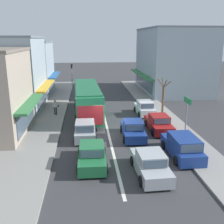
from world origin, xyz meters
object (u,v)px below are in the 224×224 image
object	(u,v)px
street_tree_right	(163,97)
pedestrian_with_handbag_near	(55,106)
directional_road_sign	(187,108)
parked_wagon_kerb_front	(182,146)
sedan_adjacent_lane_trail	(92,155)
sedan_behind_bus_mid	(150,164)
hatchback_behind_bus_near	(85,130)
sedan_queue_gap_filler	(133,130)
parked_sedan_kerb_second	(159,124)
traffic_light_downstreet	(72,73)
city_bus	(87,98)
parked_hatchback_kerb_third	(145,108)

from	to	relation	value
street_tree_right	pedestrian_with_handbag_near	world-z (taller)	street_tree_right
directional_road_sign	parked_wagon_kerb_front	bearing A→B (deg)	-113.97
pedestrian_with_handbag_near	sedan_adjacent_lane_trail	bearing A→B (deg)	-72.85
sedan_behind_bus_mid	hatchback_behind_bus_near	bearing A→B (deg)	121.94
pedestrian_with_handbag_near	sedan_queue_gap_filler	bearing A→B (deg)	-44.61
parked_sedan_kerb_second	traffic_light_downstreet	size ratio (longest dim) A/B	1.00
sedan_behind_bus_mid	directional_road_sign	world-z (taller)	directional_road_sign
city_bus	pedestrian_with_handbag_near	distance (m)	3.51
sedan_adjacent_lane_trail	parked_sedan_kerb_second	world-z (taller)	same
hatchback_behind_bus_near	sedan_behind_bus_mid	xyz separation A→B (m)	(3.96, -6.35, -0.05)
parked_hatchback_kerb_third	pedestrian_with_handbag_near	distance (m)	9.63
hatchback_behind_bus_near	sedan_behind_bus_mid	world-z (taller)	hatchback_behind_bus_near
traffic_light_downstreet	pedestrian_with_handbag_near	xyz separation A→B (m)	(-1.13, -14.16, -1.79)
street_tree_right	parked_wagon_kerb_front	bearing A→B (deg)	-98.92
city_bus	parked_hatchback_kerb_third	world-z (taller)	city_bus
parked_sedan_kerb_second	sedan_queue_gap_filler	bearing A→B (deg)	-151.42
parked_sedan_kerb_second	parked_hatchback_kerb_third	xyz separation A→B (m)	(-0.13, 5.24, 0.05)
parked_wagon_kerb_front	traffic_light_downstreet	size ratio (longest dim) A/B	1.08
parked_wagon_kerb_front	street_tree_right	xyz separation A→B (m)	(1.68, 10.68, 1.15)
parked_wagon_kerb_front	street_tree_right	distance (m)	10.88
hatchback_behind_bus_near	pedestrian_with_handbag_near	distance (m)	7.64
sedan_adjacent_lane_trail	sedan_behind_bus_mid	size ratio (longest dim) A/B	1.00
sedan_behind_bus_mid	pedestrian_with_handbag_near	bearing A→B (deg)	118.11
sedan_queue_gap_filler	traffic_light_downstreet	distance (m)	22.15
parked_wagon_kerb_front	directional_road_sign	world-z (taller)	directional_road_sign
city_bus	pedestrian_with_handbag_near	size ratio (longest dim) A/B	6.72
city_bus	parked_wagon_kerb_front	size ratio (longest dim) A/B	2.42
parked_wagon_kerb_front	traffic_light_downstreet	xyz separation A→B (m)	(-8.82, 25.18, 2.11)
sedan_behind_bus_mid	street_tree_right	bearing A→B (deg)	70.79
sedan_behind_bus_mid	traffic_light_downstreet	xyz separation A→B (m)	(-5.98, 27.46, 2.19)
sedan_queue_gap_filler	sedan_adjacent_lane_trail	size ratio (longest dim) A/B	1.01
parked_hatchback_kerb_third	street_tree_right	distance (m)	2.34
sedan_queue_gap_filler	parked_wagon_kerb_front	bearing A→B (deg)	-54.78
sedan_queue_gap_filler	parked_sedan_kerb_second	size ratio (longest dim) A/B	1.01
pedestrian_with_handbag_near	directional_road_sign	bearing A→B (deg)	-35.08
directional_road_sign	city_bus	bearing A→B (deg)	135.28
sedan_behind_bus_mid	pedestrian_with_handbag_near	size ratio (longest dim) A/B	2.60
parked_hatchback_kerb_third	traffic_light_downstreet	distance (m)	16.98
hatchback_behind_bus_near	street_tree_right	distance (m)	10.82
directional_road_sign	pedestrian_with_handbag_near	xyz separation A→B (m)	(-11.32, 7.95, -1.61)
hatchback_behind_bus_near	parked_wagon_kerb_front	xyz separation A→B (m)	(6.80, -4.07, 0.04)
sedan_queue_gap_filler	hatchback_behind_bus_near	bearing A→B (deg)	178.62
sedan_behind_bus_mid	parked_hatchback_kerb_third	world-z (taller)	parked_hatchback_kerb_third
street_tree_right	pedestrian_with_handbag_near	xyz separation A→B (m)	(-11.63, 0.34, -0.83)
sedan_behind_bus_mid	pedestrian_with_handbag_near	world-z (taller)	pedestrian_with_handbag_near
sedan_adjacent_lane_trail	sedan_behind_bus_mid	distance (m)	3.89
directional_road_sign	pedestrian_with_handbag_near	size ratio (longest dim) A/B	2.21
parked_wagon_kerb_front	pedestrian_with_handbag_near	size ratio (longest dim) A/B	2.77
city_bus	directional_road_sign	size ratio (longest dim) A/B	3.04
parked_hatchback_kerb_third	traffic_light_downstreet	world-z (taller)	traffic_light_downstreet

